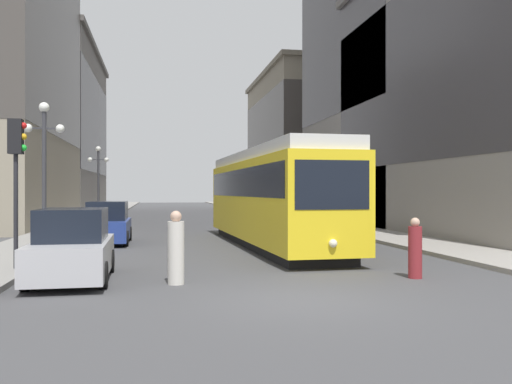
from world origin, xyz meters
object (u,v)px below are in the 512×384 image
object	(u,v)px
streetcar	(270,195)
transit_bus	(267,196)
parked_car_left_mid	(73,247)
lamp_post_left_far	(98,172)
lamp_post_left_near	(44,153)
parked_car_left_near	(108,224)
traffic_light_near_left	(16,153)
pedestrian_crossing_far	(176,250)
pedestrian_crossing_near	(415,250)

from	to	relation	value
streetcar	transit_bus	distance (m)	15.06
parked_car_left_mid	lamp_post_left_far	distance (m)	25.23
lamp_post_left_near	lamp_post_left_far	bearing A→B (deg)	90.00
streetcar	parked_car_left_mid	bearing A→B (deg)	-133.00
parked_car_left_near	lamp_post_left_far	distance (m)	15.28
streetcar	parked_car_left_near	distance (m)	7.18
traffic_light_near_left	parked_car_left_mid	bearing A→B (deg)	-41.10
pedestrian_crossing_far	lamp_post_left_near	xyz separation A→B (m)	(-4.45, 7.39, 2.82)
parked_car_left_near	traffic_light_near_left	xyz separation A→B (m)	(-1.68, -8.63, 2.45)
transit_bus	lamp_post_left_near	xyz separation A→B (m)	(-11.41, -16.16, 1.71)
pedestrian_crossing_far	lamp_post_left_near	bearing A→B (deg)	-51.03
streetcar	pedestrian_crossing_far	size ratio (longest dim) A/B	8.39
parked_car_left_mid	pedestrian_crossing_near	distance (m)	8.78
pedestrian_crossing_near	pedestrian_crossing_far	xyz separation A→B (m)	(-6.15, 0.15, 0.10)
parked_car_left_mid	pedestrian_crossing_far	distance (m)	2.75
pedestrian_crossing_near	lamp_post_left_far	size ratio (longest dim) A/B	0.30
parked_car_left_near	streetcar	bearing A→B (deg)	-19.44
pedestrian_crossing_near	pedestrian_crossing_far	distance (m)	6.15
transit_bus	pedestrian_crossing_far	size ratio (longest dim) A/B	6.58
streetcar	transit_bus	bearing A→B (deg)	76.82
pedestrian_crossing_far	traffic_light_near_left	distance (m)	5.49
streetcar	transit_bus	world-z (taller)	streetcar
parked_car_left_mid	pedestrian_crossing_far	size ratio (longest dim) A/B	2.44
parked_car_left_near	pedestrian_crossing_far	distance (m)	11.39
lamp_post_left_near	transit_bus	bearing A→B (deg)	54.76
parked_car_left_near	pedestrian_crossing_far	size ratio (longest dim) A/B	2.48
lamp_post_left_near	pedestrian_crossing_near	bearing A→B (deg)	-35.39
parked_car_left_mid	lamp_post_left_far	xyz separation A→B (m)	(-1.90, 25.00, 2.75)
parked_car_left_near	lamp_post_left_near	xyz separation A→B (m)	(-1.90, -3.71, 2.81)
lamp_post_left_near	parked_car_left_mid	bearing A→B (deg)	-73.42
streetcar	pedestrian_crossing_near	xyz separation A→B (m)	(2.04, -8.90, -1.37)
streetcar	lamp_post_left_far	xyz separation A→B (m)	(-8.56, 17.26, 1.49)
parked_car_left_mid	traffic_light_near_left	distance (m)	3.31
lamp_post_left_near	parked_car_left_near	bearing A→B (deg)	62.91
traffic_light_near_left	lamp_post_left_near	bearing A→B (deg)	92.54
pedestrian_crossing_far	lamp_post_left_far	size ratio (longest dim) A/B	0.34
pedestrian_crossing_near	parked_car_left_mid	bearing A→B (deg)	-155.66
transit_bus	parked_car_left_mid	xyz separation A→B (m)	(-9.51, -22.54, -1.10)
streetcar	parked_car_left_mid	xyz separation A→B (m)	(-6.66, -7.74, -1.26)
lamp_post_left_far	streetcar	bearing A→B (deg)	-63.61
transit_bus	lamp_post_left_near	distance (m)	19.85
parked_car_left_near	lamp_post_left_far	size ratio (longest dim) A/B	0.85
transit_bus	parked_car_left_near	distance (m)	15.70
pedestrian_crossing_far	lamp_post_left_far	distance (m)	26.53
transit_bus	parked_car_left_near	bearing A→B (deg)	-128.13
parked_car_left_mid	lamp_post_left_near	xyz separation A→B (m)	(-1.90, 6.38, 2.81)
parked_car_left_near	pedestrian_crossing_far	world-z (taller)	parked_car_left_near
transit_bus	lamp_post_left_far	distance (m)	11.79
streetcar	pedestrian_crossing_far	xyz separation A→B (m)	(-4.11, -8.75, -1.27)
parked_car_left_near	lamp_post_left_far	xyz separation A→B (m)	(-1.90, 14.91, 2.75)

